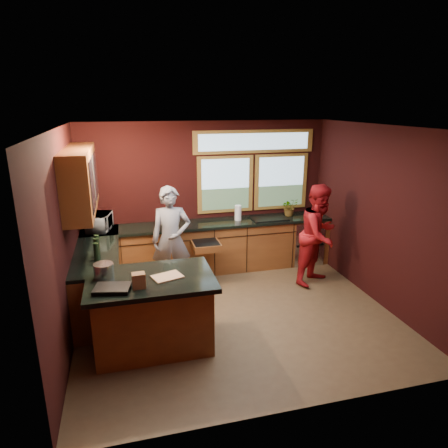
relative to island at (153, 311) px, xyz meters
name	(u,v)px	position (x,y,z in m)	size (l,w,h in m)	color
floor	(236,314)	(1.24, 0.48, -0.48)	(4.50, 4.50, 0.00)	brown
room_shell	(190,193)	(0.65, 0.80, 1.32)	(4.52, 4.02, 2.71)	black
back_counter	(221,245)	(1.44, 2.18, -0.01)	(4.50, 0.64, 0.93)	brown
left_counter	(99,276)	(-0.71, 1.33, -0.01)	(0.64, 2.30, 0.93)	brown
island	(153,311)	(0.00, 0.00, 0.00)	(1.55, 1.05, 0.95)	brown
person_grey	(171,240)	(0.45, 1.55, 0.40)	(0.64, 0.42, 1.75)	slate
person_red	(319,235)	(2.91, 1.22, 0.39)	(0.84, 0.65, 1.73)	#A31317
microwave	(99,222)	(-0.68, 2.18, 0.60)	(0.52, 0.35, 0.29)	#999999
potted_plant	(290,207)	(2.80, 2.23, 0.62)	(0.31, 0.27, 0.34)	#999999
paper_towel	(238,213)	(1.76, 2.18, 0.59)	(0.12, 0.12, 0.28)	white
cutting_board	(167,277)	(0.20, -0.05, 0.48)	(0.35, 0.25, 0.02)	tan
stock_pot	(104,271)	(-0.55, 0.15, 0.56)	(0.24, 0.24, 0.18)	#BCBDC1
paper_bag	(139,281)	(-0.15, -0.25, 0.56)	(0.15, 0.12, 0.18)	brown
black_tray	(112,289)	(-0.45, -0.25, 0.49)	(0.40, 0.28, 0.05)	black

